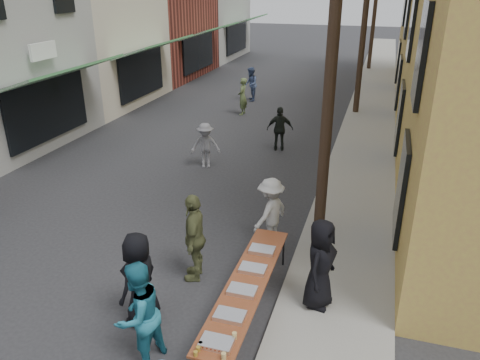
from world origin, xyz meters
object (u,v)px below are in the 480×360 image
Objects in this scene: serving_table at (247,284)px; catering_tray_sausage at (217,343)px; utility_pole_mid at (365,12)px; server at (320,264)px; guest_front_c at (138,315)px; utility_pole_far at (376,1)px; utility_pole_near at (332,50)px; guest_front_a at (139,279)px.

serving_table is 8.00× the size of catering_tray_sausage.
utility_pole_mid is 18.00× the size of catering_tray_sausage.
utility_pole_mid reaches higher than server.
utility_pole_far is at bearing -166.79° from guest_front_c.
utility_pole_near and utility_pole_far have the same top height.
utility_pole_near and utility_pole_mid have the same top height.
utility_pole_near is 5.07m from serving_table.
guest_front_a is 1.01× the size of server.
guest_front_c is at bearing -114.70° from utility_pole_near.
catering_tray_sausage is 0.28× the size of server.
utility_pole_mid reaches higher than catering_tray_sausage.
guest_front_a is (-2.69, -15.92, -3.59)m from utility_pole_mid.
guest_front_a is at bearing 125.77° from server.
guest_front_a is (-2.69, -3.92, -3.59)m from utility_pole_near.
catering_tray_sausage is 2.60m from server.
utility_pole_mid is at bearing 90.00° from utility_pole_near.
utility_pole_mid is 17.32m from catering_tray_sausage.
server is at bearing -82.17° from utility_pole_near.
utility_pole_far is at bearing 90.00° from utility_pole_mid.
catering_tray_sausage is at bearing 164.40° from server.
utility_pole_far is 2.25× the size of serving_table.
utility_pole_far reaches higher than catering_tray_sausage.
guest_front_a is (-2.69, -27.92, -3.59)m from utility_pole_far.
utility_pole_far is 29.15m from catering_tray_sausage.
catering_tray_sausage is at bearing -92.95° from utility_pole_mid.
catering_tray_sausage is at bearing -91.73° from utility_pole_far.
catering_tray_sausage is (-0.87, -4.90, -3.71)m from utility_pole_near.
server is (1.23, 2.28, 0.21)m from catering_tray_sausage.
serving_table is 2.14× the size of guest_front_c.
guest_front_a is at bearing -159.92° from serving_table.
utility_pole_far is 26.85m from server.
utility_pole_mid is 12.00m from utility_pole_far.
utility_pole_far is at bearing 90.00° from utility_pole_near.
utility_pole_far is 18.00× the size of catering_tray_sausage.
utility_pole_far is 4.82× the size of guest_front_c.
catering_tray_sausage is (-0.87, -28.90, -3.71)m from utility_pole_far.
utility_pole_mid is 4.96× the size of guest_front_a.
server is (2.58, 2.20, 0.06)m from guest_front_c.
catering_tray_sausage is 1.36m from guest_front_c.
utility_pole_mid reaches higher than serving_table.
utility_pole_far reaches higher than guest_front_c.
utility_pole_mid is 5.02× the size of server.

